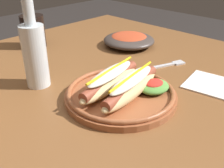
% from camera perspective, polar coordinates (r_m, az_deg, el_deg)
% --- Properties ---
extents(dining_table, '(1.39, 1.02, 0.74)m').
position_cam_1_polar(dining_table, '(0.75, -10.76, -6.85)').
color(dining_table, brown).
rests_on(dining_table, ground_plane).
extents(hot_dog_plate, '(0.28, 0.28, 0.08)m').
position_cam_1_polar(hot_dog_plate, '(0.64, 2.26, -1.19)').
color(hot_dog_plate, '#9E5633').
rests_on(hot_dog_plate, dining_table).
extents(fork, '(0.12, 0.06, 0.00)m').
position_cam_1_polar(fork, '(0.86, 12.76, 4.25)').
color(fork, silver).
rests_on(fork, dining_table).
extents(soda_cup, '(0.09, 0.09, 0.12)m').
position_cam_1_polar(soda_cup, '(1.03, -16.93, 11.02)').
color(soda_cup, black).
rests_on(soda_cup, dining_table).
extents(glass_bottle, '(0.06, 0.06, 0.25)m').
position_cam_1_polar(glass_bottle, '(0.71, -16.67, 6.72)').
color(glass_bottle, silver).
rests_on(glass_bottle, dining_table).
extents(side_bowl, '(0.19, 0.19, 0.05)m').
position_cam_1_polar(side_bowl, '(1.00, 3.74, 9.73)').
color(side_bowl, '#423833').
rests_on(side_bowl, dining_table).
extents(napkin, '(0.15, 0.14, 0.00)m').
position_cam_1_polar(napkin, '(0.77, 20.64, 0.02)').
color(napkin, white).
rests_on(napkin, dining_table).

